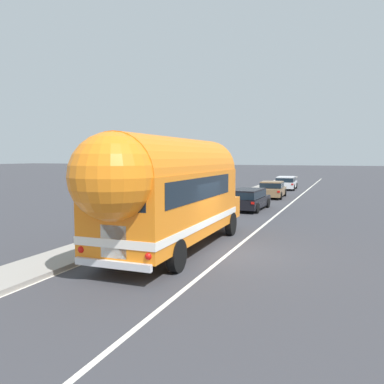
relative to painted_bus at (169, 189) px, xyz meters
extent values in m
plane|color=#38383D|center=(1.99, 0.73, -2.31)|extent=(300.00, 300.00, 0.00)
cube|color=silver|center=(1.99, 12.73, -2.30)|extent=(0.14, 80.00, 0.01)
cube|color=silver|center=(-2.00, 12.73, -2.30)|extent=(0.12, 80.00, 0.01)
cube|color=gray|center=(-2.91, 10.73, -2.23)|extent=(1.81, 90.00, 0.15)
cube|color=orange|center=(0.00, 0.35, -0.56)|extent=(2.56, 8.02, 2.30)
cylinder|color=orange|center=(0.00, 0.35, 0.59)|extent=(2.51, 7.92, 2.45)
sphere|color=orange|center=(0.03, -3.60, 0.59)|extent=(2.40, 2.40, 2.40)
cube|color=orange|center=(-0.04, 5.00, -1.23)|extent=(2.27, 1.32, 0.95)
cube|color=white|center=(0.00, 0.35, -1.21)|extent=(2.60, 8.06, 0.24)
cube|color=black|center=(0.00, 0.05, 0.04)|extent=(2.58, 6.22, 0.76)
cube|color=black|center=(0.03, -3.61, 0.09)|extent=(2.00, 0.10, 0.84)
cube|color=white|center=(0.03, -3.62, -1.16)|extent=(0.80, 0.07, 0.90)
cube|color=silver|center=(0.03, -3.71, -1.76)|extent=(2.34, 0.16, 0.20)
sphere|color=red|center=(-1.02, -3.64, -1.46)|extent=(0.20, 0.20, 0.20)
sphere|color=red|center=(1.08, -3.62, -1.46)|extent=(0.20, 0.20, 0.20)
cube|color=black|center=(-0.04, 4.40, 0.09)|extent=(2.14, 0.12, 0.96)
cube|color=silver|center=(-0.05, 5.69, -1.36)|extent=(0.90, 0.11, 0.56)
cylinder|color=black|center=(-1.20, 3.94, -1.81)|extent=(0.27, 1.00, 1.00)
cylinder|color=black|center=(1.14, 3.96, -1.81)|extent=(0.27, 1.00, 1.00)
cylinder|color=black|center=(-1.15, -2.06, -1.81)|extent=(0.27, 1.00, 1.00)
cylinder|color=black|center=(1.19, -2.04, -1.81)|extent=(0.27, 1.00, 1.00)
cube|color=black|center=(-0.10, 12.51, -1.79)|extent=(2.04, 4.41, 0.60)
cube|color=black|center=(-0.11, 12.04, -1.21)|extent=(1.80, 3.16, 0.55)
cube|color=black|center=(-0.11, 12.04, -1.24)|extent=(1.86, 3.20, 0.43)
cube|color=red|center=(-1.00, 10.36, -1.61)|extent=(0.20, 0.05, 0.14)
cube|color=red|center=(0.66, 10.30, -1.61)|extent=(0.20, 0.05, 0.14)
cylinder|color=black|center=(-0.96, 14.02, -1.99)|extent=(0.22, 0.65, 0.64)
cylinder|color=black|center=(0.86, 13.96, -1.99)|extent=(0.22, 0.65, 0.64)
cylinder|color=black|center=(-1.05, 11.07, -1.99)|extent=(0.22, 0.65, 0.64)
cylinder|color=black|center=(0.76, 11.01, -1.99)|extent=(0.22, 0.65, 0.64)
cube|color=olive|center=(-0.06, 20.74, -1.79)|extent=(2.04, 4.50, 0.60)
cube|color=olive|center=(-0.06, 20.61, -1.21)|extent=(1.76, 2.15, 0.55)
cube|color=black|center=(-0.06, 20.61, -1.24)|extent=(1.82, 2.19, 0.43)
cube|color=red|center=(-0.80, 18.48, -1.61)|extent=(0.20, 0.05, 0.14)
cube|color=red|center=(0.84, 18.54, -1.61)|extent=(0.20, 0.05, 0.14)
cylinder|color=black|center=(-1.02, 22.22, -1.99)|extent=(0.22, 0.65, 0.64)
cylinder|color=black|center=(0.78, 22.29, -1.99)|extent=(0.22, 0.65, 0.64)
cylinder|color=black|center=(-0.91, 19.19, -1.99)|extent=(0.22, 0.65, 0.64)
cylinder|color=black|center=(0.89, 19.25, -1.99)|extent=(0.22, 0.65, 0.64)
cube|color=white|center=(-0.18, 29.72, -1.79)|extent=(2.06, 4.49, 0.60)
cube|color=white|center=(-0.16, 29.25, -1.21)|extent=(1.80, 3.04, 0.55)
cube|color=black|center=(-0.16, 29.25, -1.24)|extent=(1.86, 3.08, 0.43)
cube|color=red|center=(-0.92, 27.47, -1.61)|extent=(0.20, 0.05, 0.14)
cube|color=red|center=(0.73, 27.54, -1.61)|extent=(0.20, 0.05, 0.14)
cylinder|color=black|center=(-1.14, 31.20, -1.99)|extent=(0.22, 0.65, 0.64)
cylinder|color=black|center=(0.67, 31.27, -1.99)|extent=(0.22, 0.65, 0.64)
cylinder|color=black|center=(-1.02, 28.18, -1.99)|extent=(0.22, 0.65, 0.64)
cylinder|color=black|center=(0.78, 28.25, -1.99)|extent=(0.22, 0.65, 0.64)
camera|label=1|loc=(5.84, -12.60, 1.12)|focal=37.05mm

